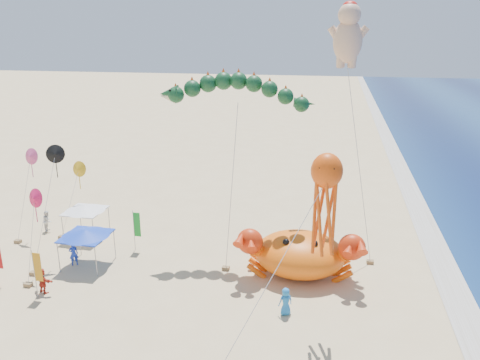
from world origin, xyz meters
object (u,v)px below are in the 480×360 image
at_px(canopy_blue, 86,233).
at_px(dragon_kite, 236,95).
at_px(cherub_kite, 348,34).
at_px(crab_inflatable, 300,253).
at_px(canopy_white, 85,208).
at_px(octopus_kite, 325,197).

bearing_deg(canopy_blue, dragon_kite, 26.25).
bearing_deg(cherub_kite, crab_inflatable, -113.39).
distance_m(crab_inflatable, canopy_white, 17.48).
height_order(dragon_kite, octopus_kite, dragon_kite).
bearing_deg(crab_inflatable, cherub_kite, 66.61).
relative_size(dragon_kite, canopy_blue, 3.86).
bearing_deg(canopy_blue, crab_inflatable, 6.44).
height_order(crab_inflatable, dragon_kite, dragon_kite).
xyz_separation_m(dragon_kite, canopy_white, (-12.20, -0.37, -9.16)).
height_order(canopy_blue, canopy_white, same).
relative_size(crab_inflatable, canopy_white, 2.63).
bearing_deg(dragon_kite, canopy_white, -178.24).
bearing_deg(octopus_kite, canopy_blue, 164.96).
relative_size(crab_inflatable, cherub_kite, 0.46).
bearing_deg(canopy_white, canopy_blue, -60.21).
distance_m(crab_inflatable, canopy_blue, 14.84).
bearing_deg(crab_inflatable, octopus_kite, -75.76).
xyz_separation_m(crab_inflatable, octopus_kite, (1.53, -6.03, 6.20)).
relative_size(dragon_kite, canopy_white, 4.08).
xyz_separation_m(cherub_kite, canopy_blue, (-17.05, -7.04, -13.24)).
bearing_deg(dragon_kite, octopus_kite, -54.29).
xyz_separation_m(crab_inflatable, canopy_white, (-17.24, 2.74, 0.85)).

